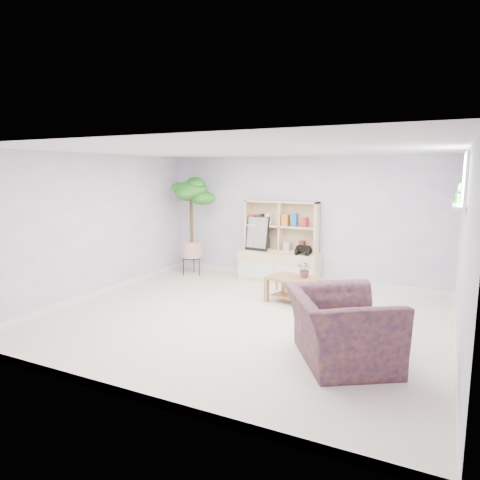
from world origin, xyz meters
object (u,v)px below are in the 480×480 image
at_px(storage_unit, 279,242).
at_px(coffee_table, 300,291).
at_px(armchair, 341,323).
at_px(floor_tree, 191,226).

xyz_separation_m(storage_unit, coffee_table, (0.83, -1.24, -0.57)).
distance_m(storage_unit, coffee_table, 1.60).
height_order(storage_unit, armchair, storage_unit).
relative_size(storage_unit, armchair, 1.28).
distance_m(coffee_table, floor_tree, 2.92).
xyz_separation_m(coffee_table, floor_tree, (-2.64, 0.96, 0.79)).
bearing_deg(coffee_table, floor_tree, 174.35).
bearing_deg(coffee_table, armchair, -45.29).
bearing_deg(armchair, coffee_table, -1.36).
height_order(storage_unit, coffee_table, storage_unit).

